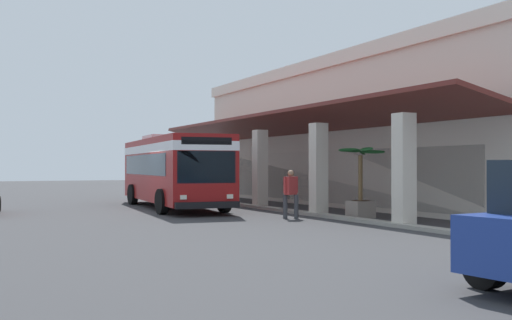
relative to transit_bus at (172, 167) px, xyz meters
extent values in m
plane|color=#38383A|center=(2.42, 6.72, -1.85)|extent=(120.00, 120.00, 0.00)
cube|color=#9E998E|center=(1.52, 3.39, -1.79)|extent=(30.14, 0.50, 0.12)
cube|color=beige|center=(1.52, 13.09, 1.37)|extent=(25.12, 12.97, 6.44)
cube|color=silver|center=(1.52, 13.09, 4.88)|extent=(25.42, 13.27, 0.60)
cube|color=beige|center=(-8.52, 3.68, -0.08)|extent=(0.55, 0.55, 3.54)
cube|color=beige|center=(-3.50, 3.68, -0.08)|extent=(0.55, 0.55, 3.54)
cube|color=beige|center=(1.52, 3.68, -0.08)|extent=(0.55, 0.55, 3.54)
cube|color=beige|center=(6.55, 3.68, -0.08)|extent=(0.55, 0.55, 3.54)
cube|color=beige|center=(11.57, 3.68, -0.08)|extent=(0.55, 0.55, 3.54)
cube|color=#5B1E19|center=(1.52, 5.01, 2.04)|extent=(25.12, 3.16, 0.82)
cube|color=#19232D|center=(1.52, 6.65, -0.45)|extent=(21.10, 0.08, 2.40)
cube|color=maroon|center=(0.05, -0.01, -0.13)|extent=(11.19, 3.58, 2.75)
cube|color=white|center=(0.05, -0.01, 0.80)|extent=(11.21, 3.60, 0.36)
cube|color=#19232D|center=(-0.25, 0.02, 0.10)|extent=(9.44, 3.44, 0.90)
cube|color=#19232D|center=(5.50, -0.52, 0.00)|extent=(0.27, 2.24, 1.20)
cube|color=black|center=(5.51, -0.52, 0.97)|extent=(0.24, 1.94, 0.28)
cube|color=black|center=(5.63, -0.53, -1.40)|extent=(0.43, 2.46, 0.24)
cube|color=silver|center=(5.63, 0.36, -1.10)|extent=(0.08, 0.24, 0.16)
cube|color=silver|center=(5.46, -1.42, -1.10)|extent=(0.08, 0.24, 0.16)
cube|color=silver|center=(-1.44, 0.14, 1.37)|extent=(2.56, 2.00, 0.24)
cylinder|color=black|center=(3.79, 0.92, -1.35)|extent=(1.00, 0.30, 1.00)
cylinder|color=black|center=(3.55, -1.62, -1.35)|extent=(1.00, 0.30, 1.00)
cylinder|color=black|center=(-2.89, 1.56, -1.35)|extent=(1.00, 0.30, 1.00)
cylinder|color=black|center=(-3.13, -0.98, -1.35)|extent=(1.00, 0.30, 1.00)
cylinder|color=black|center=(19.99, -1.73, -1.47)|extent=(0.76, 0.26, 0.76)
cylinder|color=#38383D|center=(7.65, 2.06, -1.42)|extent=(0.16, 0.16, 0.86)
cylinder|color=#38383D|center=(7.40, 1.75, -1.42)|extent=(0.16, 0.16, 0.86)
cube|color=#B23333|center=(7.52, 1.91, -0.67)|extent=(0.41, 0.55, 0.65)
sphere|color=#8C664C|center=(7.52, 1.91, -0.23)|extent=(0.23, 0.23, 0.23)
cylinder|color=#B23333|center=(7.44, 2.20, -0.63)|extent=(0.09, 0.09, 0.58)
cylinder|color=#B23333|center=(7.60, 1.61, -0.63)|extent=(0.09, 0.09, 0.58)
cube|color=gray|center=(8.31, 4.37, -1.54)|extent=(0.80, 0.80, 0.62)
cylinder|color=#332319|center=(8.31, 4.37, -1.22)|extent=(0.68, 0.68, 0.02)
cylinder|color=brown|center=(8.31, 4.37, -0.40)|extent=(0.16, 0.16, 1.66)
ellipsoid|color=#195123|center=(8.79, 4.30, 0.64)|extent=(0.98, 0.35, 0.18)
ellipsoid|color=#195123|center=(8.49, 4.80, 0.56)|extent=(0.54, 0.94, 0.18)
ellipsoid|color=#195123|center=(7.93, 4.73, 0.52)|extent=(0.91, 0.88, 0.18)
ellipsoid|color=#195123|center=(7.99, 4.11, 0.62)|extent=(0.77, 0.69, 0.19)
ellipsoid|color=#195123|center=(8.53, 3.96, 0.57)|extent=(0.62, 0.92, 0.14)
camera|label=1|loc=(26.99, -9.07, 0.02)|focal=43.77mm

